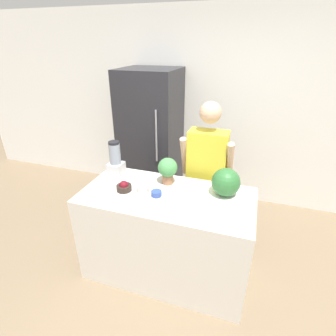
% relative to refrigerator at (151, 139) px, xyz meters
% --- Properties ---
extents(ground_plane, '(14.00, 14.00, 0.00)m').
position_rel_refrigerator_xyz_m(ground_plane, '(0.66, -1.68, -0.93)').
color(ground_plane, '#7F6B51').
extents(wall_back, '(8.00, 0.06, 2.60)m').
position_rel_refrigerator_xyz_m(wall_back, '(0.66, 0.42, 0.37)').
color(wall_back, white).
rests_on(wall_back, ground_plane).
extents(counter_island, '(1.56, 0.77, 0.92)m').
position_rel_refrigerator_xyz_m(counter_island, '(0.66, -1.30, -0.47)').
color(counter_island, beige).
rests_on(counter_island, ground_plane).
extents(refrigerator, '(0.74, 0.76, 1.87)m').
position_rel_refrigerator_xyz_m(refrigerator, '(0.00, 0.00, 0.00)').
color(refrigerator, '#232328').
rests_on(refrigerator, ground_plane).
extents(person, '(0.54, 0.26, 1.65)m').
position_rel_refrigerator_xyz_m(person, '(0.91, -0.70, -0.08)').
color(person, gray).
rests_on(person, ground_plane).
extents(cutting_board, '(0.39, 0.22, 0.01)m').
position_rel_refrigerator_xyz_m(cutting_board, '(1.16, -1.15, -0.01)').
color(cutting_board, white).
rests_on(cutting_board, counter_island).
extents(watermelon, '(0.25, 0.25, 0.25)m').
position_rel_refrigerator_xyz_m(watermelon, '(1.16, -1.16, 0.12)').
color(watermelon, '#2D6B33').
rests_on(watermelon, cutting_board).
extents(bowl_cherries, '(0.14, 0.14, 0.10)m').
position_rel_refrigerator_xyz_m(bowl_cherries, '(0.26, -1.35, 0.02)').
color(bowl_cherries, '#2D231E').
rests_on(bowl_cherries, counter_island).
extents(bowl_cream, '(0.11, 0.11, 0.11)m').
position_rel_refrigerator_xyz_m(bowl_cream, '(0.44, -1.32, 0.03)').
color(bowl_cream, beige).
rests_on(bowl_cream, counter_island).
extents(bowl_small_blue, '(0.09, 0.09, 0.05)m').
position_rel_refrigerator_xyz_m(bowl_small_blue, '(0.58, -1.35, 0.01)').
color(bowl_small_blue, '#334C9E').
rests_on(bowl_small_blue, counter_island).
extents(blender, '(0.15, 0.15, 0.36)m').
position_rel_refrigerator_xyz_m(blender, '(0.03, -1.07, 0.14)').
color(blender, '#B7B7BC').
rests_on(blender, counter_island).
extents(potted_plant, '(0.19, 0.19, 0.26)m').
position_rel_refrigerator_xyz_m(potted_plant, '(0.60, -1.09, 0.14)').
color(potted_plant, '#996647').
rests_on(potted_plant, counter_island).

